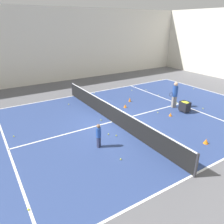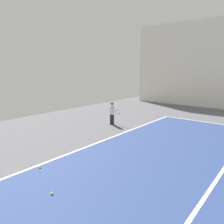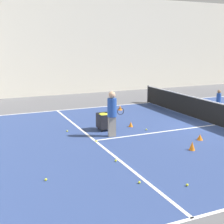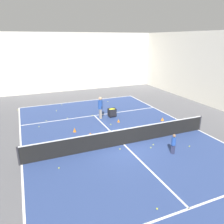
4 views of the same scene
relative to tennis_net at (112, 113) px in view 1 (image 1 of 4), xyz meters
The scene contains 34 objects.
ground_plane 0.55m from the tennis_net, ahead, with size 35.43×35.43×0.00m, color #5B5B60.
court_playing_area 0.55m from the tennis_net, ahead, with size 11.79×21.09×0.00m.
line_baseline_far 10.56m from the tennis_net, 90.00° to the left, with size 11.79×0.10×0.00m, color white.
line_sideline_left 5.92m from the tennis_net, behind, with size 0.10×21.09×0.00m, color white.
line_sideline_right 5.92m from the tennis_net, ahead, with size 0.10×21.09×0.00m, color white.
line_service_near 5.83m from the tennis_net, 90.00° to the right, with size 11.79×0.10×0.00m, color white.
line_service_far 5.83m from the tennis_net, 90.00° to the left, with size 11.79×0.10×0.00m, color white.
line_centre_service 0.55m from the tennis_net, ahead, with size 0.10×11.60×0.00m, color white.
hall_enclosure_left 11.51m from the tennis_net, behind, with size 0.15×31.73×6.91m.
tennis_net is the anchor object (origin of this frame).
coach_at_net 5.00m from the tennis_net, 87.08° to the left, with size 0.42×0.72×1.81m.
child_midcourt 2.93m from the tennis_net, 44.75° to the right, with size 0.32×0.32×1.20m.
ball_cart 5.07m from the tennis_net, 75.70° to the left, with size 0.62×0.49×0.74m.
training_cone_0 2.61m from the tennis_net, 126.49° to the left, with size 0.24×0.24×0.22m, color orange.
training_cone_1 3.90m from the tennis_net, 127.43° to the left, with size 0.21×0.21×0.31m, color orange.
training_cone_2 5.31m from the tennis_net, 29.00° to the left, with size 0.25×0.25×0.25m, color orange.
training_cone_3 3.86m from the tennis_net, 70.75° to the left, with size 0.20×0.20×0.22m, color orange.
tennis_ball_0 5.83m from the tennis_net, 91.75° to the left, with size 0.07×0.07×0.07m, color yellow.
tennis_ball_1 1.73m from the tennis_net, 38.91° to the right, with size 0.07×0.07×0.07m, color yellow.
tennis_ball_3 8.73m from the tennis_net, 108.66° to the left, with size 0.07×0.07×0.07m, color yellow.
tennis_ball_4 6.65m from the tennis_net, 76.09° to the left, with size 0.07×0.07×0.07m, color yellow.
tennis_ball_5 3.99m from the tennis_net, 26.85° to the right, with size 0.07×0.07×0.07m, color yellow.
tennis_ball_6 1.87m from the tennis_net, 25.08° to the right, with size 0.07×0.07×0.07m, color yellow.
tennis_ball_7 10.17m from the tennis_net, 101.32° to the left, with size 0.07×0.07×0.07m, color yellow.
tennis_ball_8 7.22m from the tennis_net, 54.02° to the right, with size 0.07×0.07×0.07m, color yellow.
tennis_ball_9 5.50m from the tennis_net, 102.34° to the right, with size 0.07×0.07×0.07m, color yellow.
tennis_ball_10 3.36m from the tennis_net, 82.06° to the left, with size 0.07×0.07×0.07m, color yellow.
tennis_ball_11 0.85m from the tennis_net, 136.18° to the right, with size 0.07×0.07×0.07m, color yellow.
tennis_ball_12 6.39m from the tennis_net, 110.95° to the left, with size 0.07×0.07×0.07m, color yellow.
tennis_ball_14 5.86m from the tennis_net, 162.46° to the left, with size 0.07×0.07×0.07m, color yellow.
tennis_ball_15 7.22m from the tennis_net, 123.26° to the left, with size 0.07×0.07×0.07m, color yellow.
tennis_ball_16 11.54m from the tennis_net, 121.60° to the left, with size 0.07×0.07×0.07m, color yellow.
tennis_ball_17 4.34m from the tennis_net, 165.34° to the right, with size 0.07×0.07×0.07m, color yellow.
tennis_ball_19 6.77m from the tennis_net, 132.77° to the left, with size 0.07×0.07×0.07m, color yellow.
Camera 1 is at (10.08, -6.37, 5.56)m, focal length 35.00 mm.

